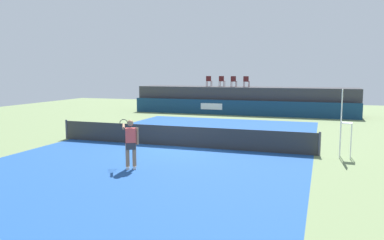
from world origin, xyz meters
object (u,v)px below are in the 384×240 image
net_post_near (67,129)px  tennis_player (131,142)px  spectator_chair_center (234,81)px  net_post_far (320,144)px  spectator_chair_far_left (209,81)px  spectator_chair_left (222,81)px  tennis_ball (167,129)px  spectator_chair_right (246,81)px  umpire_chair (344,119)px

net_post_near → tennis_player: (6.05, -4.43, 0.46)m
spectator_chair_center → net_post_far: spectator_chair_center is taller
spectator_chair_far_left → spectator_chair_center: (2.23, -0.31, 0.00)m
tennis_player → net_post_near: bearing=143.8°
net_post_near → tennis_player: tennis_player is taller
spectator_chair_left → net_post_near: size_ratio=0.89×
net_post_far → tennis_ball: bearing=152.2°
spectator_chair_far_left → tennis_ball: (0.56, -10.76, -2.66)m
spectator_chair_far_left → spectator_chair_right: (3.31, -0.37, 0.00)m
net_post_far → spectator_chair_right: bearing=111.7°
umpire_chair → net_post_near: size_ratio=2.76×
umpire_chair → tennis_ball: size_ratio=40.59×
net_post_near → tennis_player: size_ratio=0.56×
spectator_chair_center → umpire_chair: spectator_chair_center is taller
spectator_chair_center → net_post_near: size_ratio=0.89×
net_post_far → tennis_player: tennis_player is taller
tennis_player → spectator_chair_center: bearing=92.0°
spectator_chair_center → tennis_ball: spectator_chair_center is taller
spectator_chair_left → net_post_far: spectator_chair_left is taller
net_post_near → spectator_chair_left: bearing=74.7°
spectator_chair_right → tennis_player: (-0.40, -19.40, -1.73)m
spectator_chair_right → umpire_chair: 16.49m
umpire_chair → net_post_near: umpire_chair is taller
tennis_player → spectator_chair_far_left: bearing=98.4°
net_post_near → net_post_far: size_ratio=1.00×
spectator_chair_right → tennis_player: bearing=-91.2°
net_post_near → tennis_player: 7.51m
spectator_chair_right → net_post_far: 16.26m
tennis_ball → spectator_chair_right: bearing=75.2°
spectator_chair_left → tennis_player: bearing=-84.8°
net_post_near → net_post_far: 12.40m
spectator_chair_far_left → spectator_chair_right: 3.33m
spectator_chair_center → net_post_far: 16.75m
umpire_chair → net_post_far: 1.40m
spectator_chair_center → tennis_player: (0.68, -19.46, -1.73)m
spectator_chair_far_left → net_post_far: spectator_chair_far_left is taller
spectator_chair_left → umpire_chair: 17.97m
umpire_chair → tennis_player: umpire_chair is taller
tennis_ball → spectator_chair_left: bearing=87.2°
spectator_chair_far_left → spectator_chair_center: size_ratio=1.00×
spectator_chair_right → tennis_ball: size_ratio=13.06×
spectator_chair_center → net_post_near: spectator_chair_center is taller
spectator_chair_left → umpire_chair: size_ratio=0.32×
net_post_near → net_post_far: same height
umpire_chair → spectator_chair_left: bearing=120.3°
spectator_chair_far_left → tennis_player: (2.91, -19.77, -1.73)m
spectator_chair_right → spectator_chair_center: bearing=176.5°
tennis_player → tennis_ball: size_ratio=26.03×
spectator_chair_center → tennis_ball: (-1.67, -10.45, -2.66)m
spectator_chair_center → tennis_ball: 10.91m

